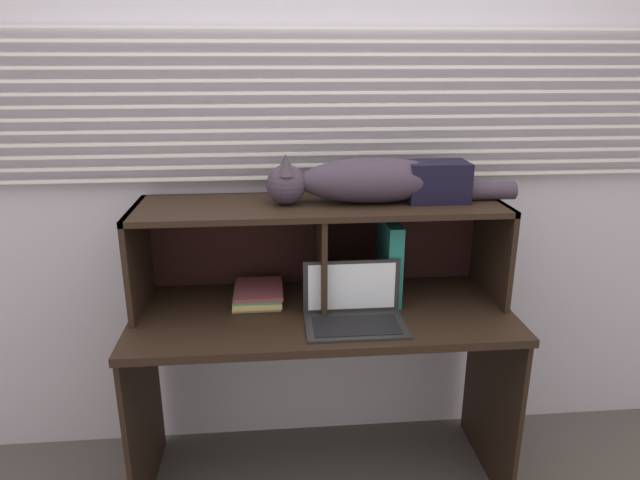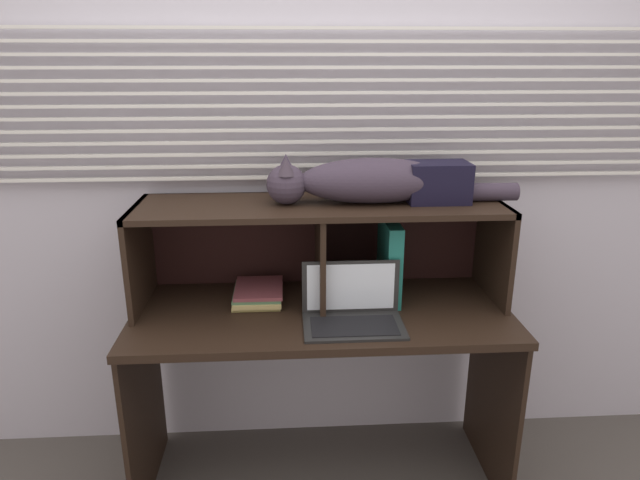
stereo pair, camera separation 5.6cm
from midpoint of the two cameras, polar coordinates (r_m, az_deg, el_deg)
name	(u,v)px [view 2 (the right image)]	position (r m, az deg, el deg)	size (l,w,h in m)	color
back_panel_with_blinds	(316,162)	(2.30, 0.32, 7.88)	(4.40, 0.08, 2.50)	#BBB7C4
desk	(322,346)	(2.19, 0.91, -10.68)	(1.41, 0.61, 0.76)	black
hutch_shelf_unit	(320,228)	(2.15, 0.71, 1.17)	(1.38, 0.39, 0.39)	black
cat	(366,181)	(2.09, 5.44, 5.94)	(0.94, 0.19, 0.18)	#3A2F3D
laptop	(353,311)	(2.01, 4.13, -7.24)	(0.35, 0.22, 0.21)	black
binder_upright	(389,260)	(2.19, 7.79, -2.01)	(0.06, 0.25, 0.31)	#1E7165
book_stack	(258,294)	(2.20, -5.60, -5.44)	(0.19, 0.24, 0.06)	tan
storage_box	(438,182)	(2.15, 12.60, 5.76)	(0.23, 0.15, 0.15)	black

